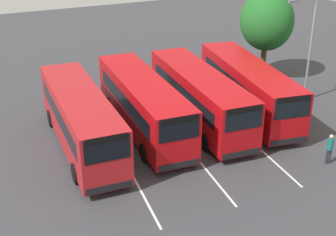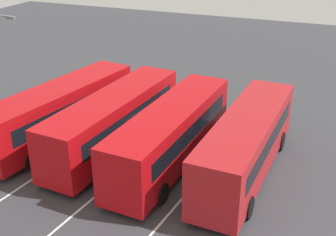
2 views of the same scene
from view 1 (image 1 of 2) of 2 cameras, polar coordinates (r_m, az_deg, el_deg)
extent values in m
plane|color=#38383D|center=(29.49, 0.68, -1.45)|extent=(80.13, 80.13, 0.00)
cube|color=#AD191E|center=(27.06, -10.69, 0.01)|extent=(11.45, 3.03, 3.03)
cube|color=black|center=(21.77, -7.51, -3.80)|extent=(0.22, 2.23, 1.27)
cube|color=black|center=(27.15, -8.21, 1.13)|extent=(9.53, 0.49, 0.97)
cube|color=black|center=(26.72, -13.33, 0.28)|extent=(9.53, 0.49, 0.97)
cube|color=black|center=(21.51, -7.57, -2.61)|extent=(0.19, 2.03, 0.32)
cube|color=black|center=(22.82, -7.19, -8.48)|extent=(0.20, 2.34, 0.36)
cylinder|color=black|center=(24.79, -5.82, -5.63)|extent=(1.10, 0.33, 1.09)
cylinder|color=black|center=(24.33, -11.28, -6.67)|extent=(1.10, 0.33, 1.09)
cylinder|color=black|center=(31.08, -9.84, 0.71)|extent=(1.10, 0.33, 1.09)
cylinder|color=black|center=(30.71, -14.21, -0.02)|extent=(1.10, 0.33, 1.09)
cube|color=#B70C11|center=(28.61, -3.09, 1.84)|extent=(11.47, 3.19, 3.03)
cube|color=black|center=(23.48, 1.38, -1.32)|extent=(0.25, 2.23, 1.27)
cube|color=black|center=(28.86, -0.78, 2.86)|extent=(9.52, 0.63, 0.97)
cube|color=black|center=(28.13, -5.49, 2.14)|extent=(9.52, 0.63, 0.97)
cube|color=black|center=(23.24, 1.41, -0.19)|extent=(0.22, 2.03, 0.32)
cube|color=black|center=(24.46, 1.36, -5.79)|extent=(0.24, 2.33, 0.36)
cylinder|color=black|center=(26.54, 2.03, -3.32)|extent=(1.11, 0.34, 1.09)
cylinder|color=black|center=(25.76, -2.91, -4.26)|extent=(1.11, 0.34, 1.09)
cylinder|color=black|center=(32.66, -3.13, 2.28)|extent=(1.11, 0.34, 1.09)
cylinder|color=black|center=(32.03, -7.21, 1.64)|extent=(1.11, 0.34, 1.09)
cube|color=#B70C11|center=(29.80, 3.88, 2.78)|extent=(11.51, 3.40, 3.03)
cube|color=black|center=(24.90, 9.28, -0.07)|extent=(0.29, 2.23, 1.27)
cube|color=black|center=(30.17, 6.04, 3.73)|extent=(9.51, 0.82, 0.97)
cube|color=black|center=(29.20, 1.68, 3.12)|extent=(9.51, 0.82, 0.97)
cube|color=black|center=(24.68, 9.39, 1.01)|extent=(0.26, 2.03, 0.32)
cube|color=black|center=(25.83, 9.00, -4.34)|extent=(0.28, 2.33, 0.36)
cylinder|color=black|center=(27.95, 9.13, -2.10)|extent=(1.11, 0.36, 1.09)
cylinder|color=black|center=(26.92, 4.64, -2.95)|extent=(1.11, 0.36, 1.09)
cylinder|color=black|center=(33.83, 3.14, 3.10)|extent=(1.11, 0.36, 1.09)
cylinder|color=black|center=(32.99, -0.71, 2.55)|extent=(1.11, 0.36, 1.09)
cube|color=#B70C11|center=(31.69, 9.81, 3.84)|extent=(11.60, 4.29, 3.03)
cube|color=black|center=(26.84, 15.05, 1.26)|extent=(0.47, 2.22, 1.27)
cube|color=black|center=(32.11, 11.86, 4.65)|extent=(9.43, 1.57, 0.97)
cube|color=black|center=(31.06, 7.79, 4.26)|extent=(9.43, 1.57, 0.97)
cube|color=black|center=(26.62, 15.19, 2.26)|extent=(0.42, 2.02, 0.32)
cube|color=black|center=(27.70, 14.60, -2.77)|extent=(0.46, 2.32, 0.36)
cylinder|color=black|center=(29.85, 14.68, -0.82)|extent=(1.12, 0.45, 1.09)
cylinder|color=black|center=(28.75, 10.52, -1.41)|extent=(1.12, 0.45, 1.09)
cylinder|color=black|center=(35.72, 8.93, 4.03)|extent=(1.12, 0.45, 1.09)
cylinder|color=black|center=(34.80, 5.31, 3.66)|extent=(1.12, 0.45, 1.09)
cylinder|color=#232833|center=(27.05, 18.95, -4.48)|extent=(0.13, 0.13, 0.86)
cylinder|color=#232833|center=(27.10, 19.27, -4.47)|extent=(0.13, 0.13, 0.86)
cylinder|color=#146B60|center=(26.73, 19.34, -3.03)|extent=(0.43, 0.43, 0.68)
sphere|color=tan|center=(26.53, 19.48, -2.16)|extent=(0.23, 0.23, 0.23)
cylinder|color=gray|center=(34.08, 17.06, 7.90)|extent=(0.16, 0.16, 7.50)
cube|color=slate|center=(31.87, 15.03, 13.65)|extent=(0.21, 0.57, 0.14)
cylinder|color=#4C3823|center=(38.80, 11.63, 7.03)|extent=(0.44, 0.44, 3.03)
ellipsoid|color=#1E6023|center=(37.97, 12.05, 11.62)|extent=(4.49, 4.04, 4.72)
cube|color=silver|center=(28.17, -6.54, -2.95)|extent=(17.46, 1.91, 0.01)
cube|color=silver|center=(29.49, 0.68, -1.44)|extent=(17.46, 1.91, 0.01)
cube|color=silver|center=(31.24, 7.18, -0.07)|extent=(17.46, 1.91, 0.01)
camera|label=2|loc=(44.49, -24.88, 22.24)|focal=47.01mm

